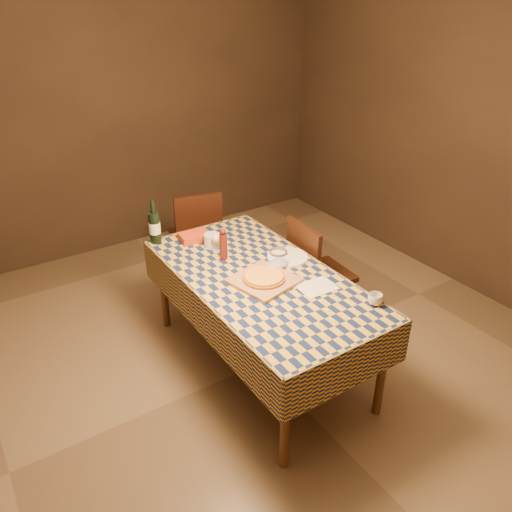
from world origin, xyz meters
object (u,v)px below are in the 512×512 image
object	(u,v)px
bowl	(278,253)
white_plate	(288,257)
wine_bottle	(155,227)
dining_table	(260,285)
cutting_board	(264,280)
pizza	(264,277)
chair_far	(197,233)
chair_right	(314,269)

from	to	relation	value
bowl	white_plate	bearing A→B (deg)	-65.51
bowl	wine_bottle	size ratio (longest dim) A/B	0.38
white_plate	dining_table	bearing A→B (deg)	-162.39
cutting_board	pizza	bearing A→B (deg)	-90.00
chair_far	chair_right	bearing A→B (deg)	-66.55
dining_table	white_plate	world-z (taller)	white_plate
pizza	bowl	bearing A→B (deg)	40.28
white_plate	pizza	bearing A→B (deg)	-151.52
cutting_board	chair_far	bearing A→B (deg)	81.96
cutting_board	chair_far	size ratio (longest dim) A/B	0.41
pizza	chair_right	size ratio (longest dim) A/B	0.34
bowl	chair_far	bearing A→B (deg)	95.05
dining_table	chair_far	bearing A→B (deg)	82.50
white_plate	chair_far	xyz separation A→B (m)	(-0.13, 1.20, -0.26)
pizza	wine_bottle	distance (m)	1.01
pizza	white_plate	bearing A→B (deg)	28.48
bowl	chair_far	xyz separation A→B (m)	(-0.10, 1.13, -0.27)
dining_table	cutting_board	size ratio (longest dim) A/B	4.85
dining_table	bowl	xyz separation A→B (m)	(0.27, 0.17, 0.10)
white_plate	chair_right	xyz separation A→B (m)	(0.35, 0.10, -0.26)
pizza	dining_table	bearing A→B (deg)	73.47
chair_right	bowl	bearing A→B (deg)	-175.89
wine_bottle	chair_right	size ratio (longest dim) A/B	0.37
wine_bottle	white_plate	bearing A→B (deg)	-47.67
bowl	white_plate	size ratio (longest dim) A/B	0.44
cutting_board	chair_right	size ratio (longest dim) A/B	0.41
pizza	wine_bottle	xyz separation A→B (m)	(-0.37, 0.94, 0.09)
wine_bottle	cutting_board	bearing A→B (deg)	-68.71
dining_table	bowl	bearing A→B (deg)	31.90
cutting_board	chair_far	distance (m)	1.42
dining_table	chair_right	size ratio (longest dim) A/B	1.98
cutting_board	pizza	xyz separation A→B (m)	(0.00, -0.00, 0.03)
dining_table	cutting_board	distance (m)	0.12
chair_far	chair_right	xyz separation A→B (m)	(0.48, -1.10, 0.00)
white_plate	chair_far	bearing A→B (deg)	96.30
pizza	cutting_board	bearing A→B (deg)	90.00
bowl	cutting_board	bearing A→B (deg)	-139.72
wine_bottle	white_plate	xyz separation A→B (m)	(0.69, -0.76, -0.12)
white_plate	chair_right	size ratio (longest dim) A/B	0.32
dining_table	white_plate	distance (m)	0.33
chair_right	cutting_board	bearing A→B (deg)	-157.64
cutting_board	wine_bottle	bearing A→B (deg)	111.29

